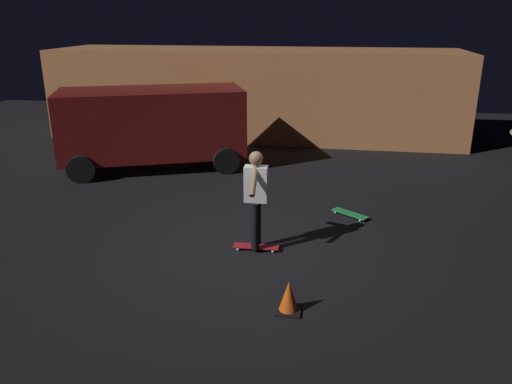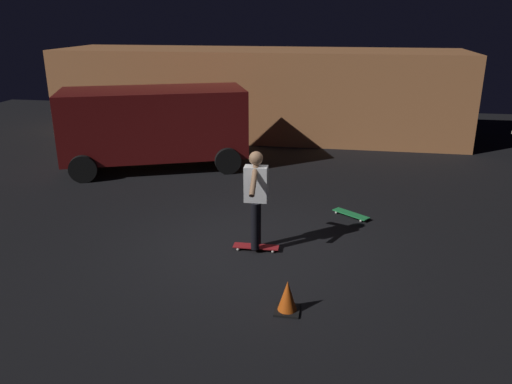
% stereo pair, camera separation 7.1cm
% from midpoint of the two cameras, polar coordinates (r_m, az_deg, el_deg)
% --- Properties ---
extents(ground_plane, '(28.00, 28.00, 0.00)m').
position_cam_midpoint_polar(ground_plane, '(8.74, -1.03, -6.41)').
color(ground_plane, black).
extents(low_building, '(13.05, 3.26, 2.76)m').
position_cam_midpoint_polar(low_building, '(16.89, 0.38, 11.17)').
color(low_building, '#C67A47').
rests_on(low_building, ground_plane).
extents(parked_van, '(4.98, 3.56, 2.03)m').
position_cam_midpoint_polar(parked_van, '(13.37, -11.31, 7.64)').
color(parked_van, maroon).
rests_on(parked_van, ground_plane).
extents(skateboard_ridden, '(0.78, 0.24, 0.07)m').
position_cam_midpoint_polar(skateboard_ridden, '(8.67, 0.24, -6.21)').
color(skateboard_ridden, '#AD1E23').
rests_on(skateboard_ridden, ground_plane).
extents(skateboard_spare, '(0.74, 0.63, 0.07)m').
position_cam_midpoint_polar(skateboard_spare, '(10.22, 10.88, -2.48)').
color(skateboard_spare, green).
rests_on(skateboard_spare, ground_plane).
extents(skater, '(0.39, 0.98, 1.67)m').
position_cam_midpoint_polar(skater, '(8.30, 0.24, -0.09)').
color(skater, black).
rests_on(skater, skateboard_ridden).
extents(traffic_cone, '(0.34, 0.34, 0.46)m').
position_cam_midpoint_polar(traffic_cone, '(6.94, 3.87, -11.84)').
color(traffic_cone, black).
rests_on(traffic_cone, ground_plane).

